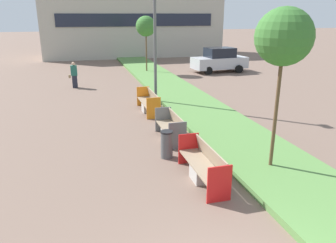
{
  "coord_description": "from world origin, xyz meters",
  "views": [
    {
      "loc": [
        -2.12,
        -3.21,
        4.3
      ],
      "look_at": [
        0.9,
        7.64,
        0.6
      ],
      "focal_mm": 35.0,
      "sensor_mm": 36.0,
      "label": 1
    }
  ],
  "objects_px": {
    "bench_red_frame": "(203,167)",
    "street_lamp_post": "(155,15)",
    "litter_bin": "(167,144)",
    "bench_grey_frame": "(171,130)",
    "sapling_tree_near": "(284,38)",
    "pedestrian_walking": "(74,75)",
    "bench_orange_frame": "(149,104)",
    "sapling_tree_far": "(146,26)",
    "parked_car_distant": "(219,60)"
  },
  "relations": [
    {
      "from": "bench_red_frame",
      "to": "bench_orange_frame",
      "type": "xyz_separation_m",
      "value": [
        0.0,
        6.83,
        0.0
      ]
    },
    {
      "from": "sapling_tree_near",
      "to": "sapling_tree_far",
      "type": "bearing_deg",
      "value": 90.0
    },
    {
      "from": "bench_grey_frame",
      "to": "pedestrian_walking",
      "type": "relative_size",
      "value": 1.22
    },
    {
      "from": "bench_red_frame",
      "to": "sapling_tree_far",
      "type": "height_order",
      "value": "sapling_tree_far"
    },
    {
      "from": "litter_bin",
      "to": "parked_car_distant",
      "type": "xyz_separation_m",
      "value": [
        8.19,
        14.4,
        0.47
      ]
    },
    {
      "from": "bench_grey_frame",
      "to": "street_lamp_post",
      "type": "xyz_separation_m",
      "value": [
        0.61,
        4.85,
        3.91
      ]
    },
    {
      "from": "bench_red_frame",
      "to": "litter_bin",
      "type": "bearing_deg",
      "value": 108.5
    },
    {
      "from": "street_lamp_post",
      "to": "pedestrian_walking",
      "type": "height_order",
      "value": "street_lamp_post"
    },
    {
      "from": "pedestrian_walking",
      "to": "street_lamp_post",
      "type": "bearing_deg",
      "value": -52.81
    },
    {
      "from": "litter_bin",
      "to": "sapling_tree_near",
      "type": "height_order",
      "value": "sapling_tree_near"
    },
    {
      "from": "bench_red_frame",
      "to": "sapling_tree_near",
      "type": "relative_size",
      "value": 0.51
    },
    {
      "from": "bench_grey_frame",
      "to": "pedestrian_walking",
      "type": "distance_m",
      "value": 10.47
    },
    {
      "from": "bench_red_frame",
      "to": "bench_grey_frame",
      "type": "relative_size",
      "value": 1.2
    },
    {
      "from": "litter_bin",
      "to": "street_lamp_post",
      "type": "relative_size",
      "value": 0.11
    },
    {
      "from": "sapling_tree_near",
      "to": "sapling_tree_far",
      "type": "height_order",
      "value": "sapling_tree_near"
    },
    {
      "from": "parked_car_distant",
      "to": "bench_orange_frame",
      "type": "bearing_deg",
      "value": -134.16
    },
    {
      "from": "bench_red_frame",
      "to": "bench_orange_frame",
      "type": "height_order",
      "value": "same"
    },
    {
      "from": "pedestrian_walking",
      "to": "bench_orange_frame",
      "type": "bearing_deg",
      "value": -62.61
    },
    {
      "from": "bench_grey_frame",
      "to": "street_lamp_post",
      "type": "bearing_deg",
      "value": 82.77
    },
    {
      "from": "litter_bin",
      "to": "parked_car_distant",
      "type": "relative_size",
      "value": 0.2
    },
    {
      "from": "bench_grey_frame",
      "to": "litter_bin",
      "type": "xyz_separation_m",
      "value": [
        -0.56,
        -1.49,
        0.08
      ]
    },
    {
      "from": "bench_grey_frame",
      "to": "parked_car_distant",
      "type": "height_order",
      "value": "parked_car_distant"
    },
    {
      "from": "bench_orange_frame",
      "to": "pedestrian_walking",
      "type": "bearing_deg",
      "value": 117.39
    },
    {
      "from": "bench_grey_frame",
      "to": "litter_bin",
      "type": "bearing_deg",
      "value": -110.51
    },
    {
      "from": "sapling_tree_near",
      "to": "pedestrian_walking",
      "type": "height_order",
      "value": "sapling_tree_near"
    },
    {
      "from": "bench_red_frame",
      "to": "bench_grey_frame",
      "type": "xyz_separation_m",
      "value": [
        -0.0,
        3.17,
        -0.01
      ]
    },
    {
      "from": "street_lamp_post",
      "to": "sapling_tree_near",
      "type": "xyz_separation_m",
      "value": [
        1.47,
        -8.0,
        -0.54
      ]
    },
    {
      "from": "sapling_tree_near",
      "to": "sapling_tree_far",
      "type": "distance_m",
      "value": 17.04
    },
    {
      "from": "street_lamp_post",
      "to": "pedestrian_walking",
      "type": "relative_size",
      "value": 4.96
    },
    {
      "from": "bench_grey_frame",
      "to": "bench_orange_frame",
      "type": "relative_size",
      "value": 0.83
    },
    {
      "from": "bench_grey_frame",
      "to": "sapling_tree_near",
      "type": "relative_size",
      "value": 0.43
    },
    {
      "from": "bench_red_frame",
      "to": "bench_grey_frame",
      "type": "height_order",
      "value": "same"
    },
    {
      "from": "bench_red_frame",
      "to": "street_lamp_post",
      "type": "height_order",
      "value": "street_lamp_post"
    },
    {
      "from": "bench_red_frame",
      "to": "parked_car_distant",
      "type": "xyz_separation_m",
      "value": [
        7.63,
        16.08,
        0.54
      ]
    },
    {
      "from": "bench_red_frame",
      "to": "street_lamp_post",
      "type": "xyz_separation_m",
      "value": [
        0.61,
        8.02,
        3.9
      ]
    },
    {
      "from": "parked_car_distant",
      "to": "sapling_tree_near",
      "type": "bearing_deg",
      "value": -113.74
    },
    {
      "from": "bench_red_frame",
      "to": "sapling_tree_far",
      "type": "bearing_deg",
      "value": 83.06
    },
    {
      "from": "street_lamp_post",
      "to": "parked_car_distant",
      "type": "bearing_deg",
      "value": 48.96
    },
    {
      "from": "pedestrian_walking",
      "to": "bench_red_frame",
      "type": "bearing_deg",
      "value": -76.05
    },
    {
      "from": "street_lamp_post",
      "to": "sapling_tree_far",
      "type": "relative_size",
      "value": 1.85
    },
    {
      "from": "bench_orange_frame",
      "to": "parked_car_distant",
      "type": "xyz_separation_m",
      "value": [
        7.63,
        9.26,
        0.54
      ]
    },
    {
      "from": "litter_bin",
      "to": "pedestrian_walking",
      "type": "relative_size",
      "value": 0.56
    },
    {
      "from": "litter_bin",
      "to": "bench_red_frame",
      "type": "bearing_deg",
      "value": -71.5
    },
    {
      "from": "litter_bin",
      "to": "sapling_tree_far",
      "type": "height_order",
      "value": "sapling_tree_far"
    },
    {
      "from": "sapling_tree_near",
      "to": "pedestrian_walking",
      "type": "bearing_deg",
      "value": 112.15
    },
    {
      "from": "bench_orange_frame",
      "to": "sapling_tree_far",
      "type": "distance_m",
      "value": 10.88
    },
    {
      "from": "bench_orange_frame",
      "to": "pedestrian_walking",
      "type": "xyz_separation_m",
      "value": [
        -3.26,
        6.29,
        0.41
      ]
    },
    {
      "from": "sapling_tree_far",
      "to": "bench_grey_frame",
      "type": "bearing_deg",
      "value": -98.52
    },
    {
      "from": "bench_red_frame",
      "to": "bench_orange_frame",
      "type": "relative_size",
      "value": 0.99
    },
    {
      "from": "litter_bin",
      "to": "pedestrian_walking",
      "type": "distance_m",
      "value": 11.75
    }
  ]
}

